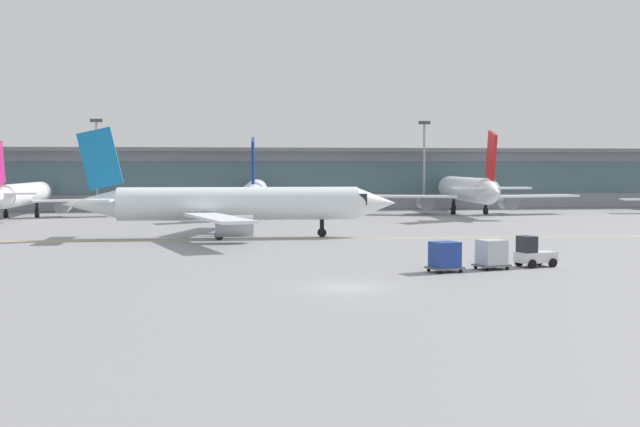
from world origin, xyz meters
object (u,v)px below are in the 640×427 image
at_px(gate_airplane_1, 24,195).
at_px(cargo_dolly_lead, 492,253).
at_px(gate_airplane_3, 467,190).
at_px(baggage_tug, 533,254).
at_px(apron_light_mast_2, 424,161).
at_px(taxiing_regional_jet, 235,205).
at_px(apron_light_mast_1, 97,161).
at_px(gate_airplane_2, 255,192).
at_px(cargo_dolly_trailing, 445,256).

distance_m(gate_airplane_1, cargo_dolly_lead, 76.09).
bearing_deg(cargo_dolly_lead, gate_airplane_1, 108.15).
xyz_separation_m(gate_airplane_1, cargo_dolly_lead, (42.78, -62.90, -1.88)).
height_order(gate_airplane_3, baggage_tug, gate_airplane_3).
bearing_deg(apron_light_mast_2, taxiing_regional_jet, -123.10).
bearing_deg(apron_light_mast_1, taxiing_regional_jet, -68.53).
bearing_deg(gate_airplane_3, apron_light_mast_1, 81.75).
bearing_deg(gate_airplane_2, apron_light_mast_1, 69.44).
bearing_deg(gate_airplane_3, gate_airplane_1, 94.00).
distance_m(cargo_dolly_trailing, apron_light_mast_1, 81.72).
height_order(gate_airplane_2, gate_airplane_3, gate_airplane_3).
distance_m(baggage_tug, cargo_dolly_lead, 3.36).
relative_size(gate_airplane_3, cargo_dolly_trailing, 13.84).
relative_size(gate_airplane_3, apron_light_mast_1, 2.48).
xyz_separation_m(gate_airplane_2, taxiing_regional_jet, (-4.02, -37.01, 0.01)).
xyz_separation_m(gate_airplane_3, baggage_tug, (-14.74, -61.07, -2.49)).
bearing_deg(gate_airplane_3, taxiing_regional_jet, 141.11).
bearing_deg(gate_airplane_3, apron_light_mast_2, 20.37).
bearing_deg(gate_airplane_2, cargo_dolly_trailing, -168.06).
height_order(baggage_tug, apron_light_mast_2, apron_light_mast_2).
relative_size(gate_airplane_2, apron_light_mast_1, 2.29).
height_order(baggage_tug, cargo_dolly_trailing, baggage_tug).
xyz_separation_m(taxiing_regional_jet, apron_light_mast_2, (30.65, 47.03, 4.42)).
distance_m(cargo_dolly_lead, apron_light_mast_1, 82.20).
relative_size(gate_airplane_2, apron_light_mast_2, 2.29).
height_order(gate_airplane_2, apron_light_mast_2, apron_light_mast_2).
bearing_deg(gate_airplane_1, cargo_dolly_lead, -144.75).
distance_m(taxiing_regional_jet, cargo_dolly_trailing, 30.35).
bearing_deg(cargo_dolly_lead, apron_light_mast_1, 98.96).
xyz_separation_m(gate_airplane_2, apron_light_mast_2, (26.63, 10.02, 4.42)).
bearing_deg(gate_airplane_2, apron_light_mast_2, -64.91).
bearing_deg(cargo_dolly_trailing, taxiing_regional_jet, 98.28).
bearing_deg(gate_airplane_2, cargo_dolly_lead, -164.93).
distance_m(gate_airplane_2, taxiing_regional_jet, 37.23).
bearing_deg(baggage_tug, apron_light_mast_1, 101.26).
relative_size(gate_airplane_1, gate_airplane_3, 0.87).
distance_m(gate_airplane_3, baggage_tug, 62.88).
height_order(gate_airplane_1, apron_light_mast_2, apron_light_mast_2).
xyz_separation_m(gate_airplane_1, taxiing_regional_jet, (26.85, -36.31, 0.18)).
bearing_deg(gate_airplane_1, apron_light_mast_2, -78.41).
distance_m(cargo_dolly_lead, cargo_dolly_trailing, 3.58).
distance_m(gate_airplane_1, gate_airplane_2, 30.88).
distance_m(gate_airplane_2, gate_airplane_3, 29.90).
distance_m(taxiing_regional_jet, apron_light_mast_1, 51.39).
distance_m(baggage_tug, cargo_dolly_trailing, 6.93).
bearing_deg(cargo_dolly_trailing, gate_airplane_1, 105.55).
height_order(gate_airplane_1, cargo_dolly_trailing, gate_airplane_1).
xyz_separation_m(gate_airplane_1, gate_airplane_2, (30.88, 0.71, 0.18)).
bearing_deg(apron_light_mast_2, gate_airplane_3, -74.47).
bearing_deg(gate_airplane_1, gate_airplane_3, -89.82).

